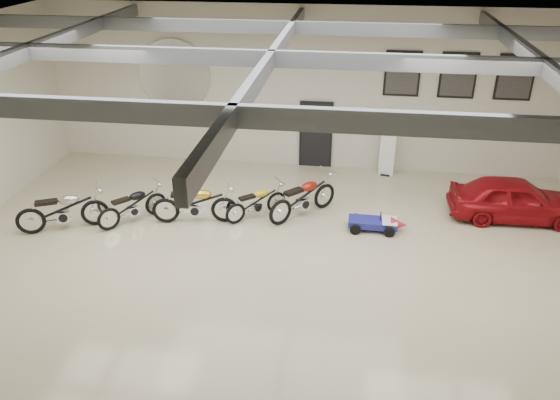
# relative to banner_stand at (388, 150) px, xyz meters

# --- Properties ---
(floor) EXTENTS (16.00, 12.00, 0.01)m
(floor) POSITION_rel_banner_stand_xyz_m (-2.75, -5.50, -0.85)
(floor) COLOR #BBAF8F
(floor) RESTS_ON ground
(ceiling) EXTENTS (16.00, 12.00, 0.01)m
(ceiling) POSITION_rel_banner_stand_xyz_m (-2.75, -5.50, 4.15)
(ceiling) COLOR slate
(ceiling) RESTS_ON back_wall
(back_wall) EXTENTS (16.00, 0.02, 5.00)m
(back_wall) POSITION_rel_banner_stand_xyz_m (-2.75, 0.50, 1.65)
(back_wall) COLOR beige
(back_wall) RESTS_ON floor
(ceiling_beams) EXTENTS (15.80, 11.80, 0.32)m
(ceiling_beams) POSITION_rel_banner_stand_xyz_m (-2.75, -5.50, 3.90)
(ceiling_beams) COLOR #585B60
(ceiling_beams) RESTS_ON ceiling
(door) EXTENTS (0.92, 0.08, 2.10)m
(door) POSITION_rel_banner_stand_xyz_m (-2.25, 0.45, 0.20)
(door) COLOR black
(door) RESTS_ON back_wall
(logo_plaque) EXTENTS (2.30, 0.06, 1.16)m
(logo_plaque) POSITION_rel_banner_stand_xyz_m (-6.75, 0.45, 1.95)
(logo_plaque) COLOR silver
(logo_plaque) RESTS_ON back_wall
(poster_left) EXTENTS (1.05, 0.08, 1.35)m
(poster_left) POSITION_rel_banner_stand_xyz_m (0.25, 0.46, 2.25)
(poster_left) COLOR black
(poster_left) RESTS_ON back_wall
(poster_mid) EXTENTS (1.05, 0.08, 1.35)m
(poster_mid) POSITION_rel_banner_stand_xyz_m (1.85, 0.46, 2.25)
(poster_mid) COLOR black
(poster_mid) RESTS_ON back_wall
(poster_right) EXTENTS (1.05, 0.08, 1.35)m
(poster_right) POSITION_rel_banner_stand_xyz_m (3.45, 0.46, 2.25)
(poster_right) COLOR black
(poster_right) RESTS_ON back_wall
(oil_sign) EXTENTS (0.72, 0.10, 0.72)m
(oil_sign) POSITION_rel_banner_stand_xyz_m (-0.85, 0.45, 0.85)
(oil_sign) COLOR white
(oil_sign) RESTS_ON back_wall
(banner_stand) EXTENTS (0.49, 0.28, 1.71)m
(banner_stand) POSITION_rel_banner_stand_xyz_m (0.00, 0.00, 0.00)
(banner_stand) COLOR white
(banner_stand) RESTS_ON floor
(motorcycle_silver) EXTENTS (2.31, 1.56, 1.16)m
(motorcycle_silver) POSITION_rel_banner_stand_xyz_m (-8.31, -4.55, -0.28)
(motorcycle_silver) COLOR silver
(motorcycle_silver) RESTS_ON floor
(motorcycle_black) EXTENTS (1.72, 1.81, 0.99)m
(motorcycle_black) POSITION_rel_banner_stand_xyz_m (-6.71, -3.93, -0.36)
(motorcycle_black) COLOR silver
(motorcycle_black) RESTS_ON floor
(motorcycle_gold) EXTENTS (2.27, 1.04, 1.14)m
(motorcycle_gold) POSITION_rel_banner_stand_xyz_m (-5.07, -3.73, -0.28)
(motorcycle_gold) COLOR silver
(motorcycle_gold) RESTS_ON floor
(motorcycle_yellow) EXTENTS (1.73, 1.58, 0.93)m
(motorcycle_yellow) POSITION_rel_banner_stand_xyz_m (-3.53, -3.26, -0.39)
(motorcycle_yellow) COLOR silver
(motorcycle_yellow) RESTS_ON floor
(motorcycle_red) EXTENTS (2.02, 2.05, 1.14)m
(motorcycle_red) POSITION_rel_banner_stand_xyz_m (-2.31, -3.00, -0.28)
(motorcycle_red) COLOR silver
(motorcycle_red) RESTS_ON floor
(go_kart) EXTENTS (1.53, 0.71, 0.55)m
(go_kart) POSITION_rel_banner_stand_xyz_m (-0.33, -3.52, -0.58)
(go_kart) COLOR navy
(go_kart) RESTS_ON floor
(vintage_car) EXTENTS (1.42, 3.40, 1.15)m
(vintage_car) POSITION_rel_banner_stand_xyz_m (3.25, -2.38, -0.28)
(vintage_car) COLOR maroon
(vintage_car) RESTS_ON floor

